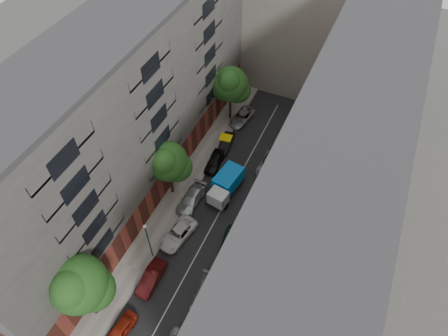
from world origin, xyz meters
The scene contains 24 objects.
ground centered at (0.00, 0.00, 0.00)m, with size 120.00×120.00×0.00m, color #4C4C49.
road_surface centered at (0.00, 0.00, 0.01)m, with size 8.00×44.00×0.02m, color black.
sidewalk_left centered at (-5.50, 0.00, 0.07)m, with size 3.00×44.00×0.15m, color gray.
sidewalk_right centered at (5.50, 0.00, 0.07)m, with size 3.00×44.00×0.15m, color gray.
building_left centered at (-11.00, 0.00, 10.00)m, with size 8.00×44.00×20.00m, color #484644.
building_right centered at (11.00, 0.00, 10.00)m, with size 8.00×44.00×20.00m, color tan.
building_endcap centered at (0.00, 28.00, 9.00)m, with size 18.00×12.00×18.00m, color gray.
tarp_truck centered at (-0.54, 1.99, 1.44)m, with size 3.02×5.94×2.61m.
car_left_0 centered at (-2.80, -17.00, 0.64)m, with size 1.52×3.78×1.29m, color maroon.
car_left_1 centered at (-2.80, -11.40, 0.71)m, with size 1.51×4.33×1.43m, color #480E0F.
car_left_2 centered at (-2.80, -5.80, 0.69)m, with size 2.28×4.95×1.37m, color silver.
car_left_3 centered at (-3.60, -1.01, 0.72)m, with size 2.03×4.99×1.45m, color #BCBDC2.
car_left_4 centered at (-3.60, 5.40, 0.71)m, with size 1.67×4.15×1.41m, color black.
car_left_5 centered at (-3.60, 9.00, 0.66)m, with size 1.39×3.99×1.32m, color black.
car_left_6 centered at (-3.60, 14.60, 0.65)m, with size 2.17×4.71×1.31m, color #B2B1B6.
car_right_1 centered at (2.80, -10.80, 0.67)m, with size 1.88×4.62×1.34m, color slate.
car_right_2 centered at (2.80, -4.60, 0.75)m, with size 1.77×4.40×1.50m, color black.
car_right_3 centered at (3.32, 1.60, 0.68)m, with size 1.45×4.16×1.37m, color silver.
car_right_4 centered at (2.80, 7.80, 0.64)m, with size 2.14×4.64×1.29m, color slate.
tree_near centered at (-5.94, -16.51, 6.18)m, with size 5.39×5.13×8.98m.
tree_mid centered at (-6.30, -0.64, 5.40)m, with size 4.91×4.56×7.85m.
tree_far centered at (-5.25, 14.33, 5.77)m, with size 5.03×4.72×8.36m.
lamp_post centered at (-4.20, -8.94, 3.81)m, with size 0.36×0.36×5.87m.
pedestrian centered at (4.50, 6.60, 1.11)m, with size 0.70×0.46×1.92m, color black.
Camera 1 is at (11.12, -24.69, 38.40)m, focal length 32.00 mm.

